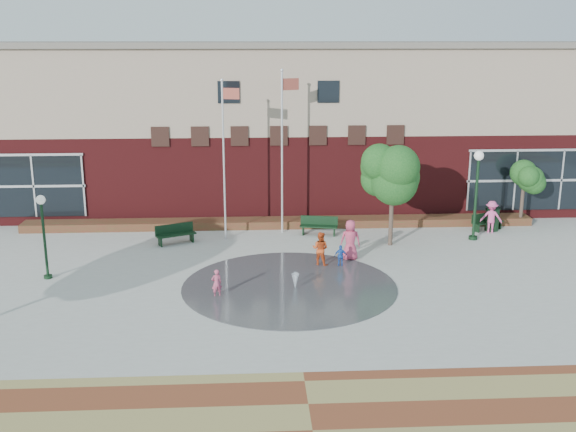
{
  "coord_description": "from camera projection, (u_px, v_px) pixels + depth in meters",
  "views": [
    {
      "loc": [
        -1.42,
        -21.69,
        9.44
      ],
      "look_at": [
        0.0,
        4.0,
        2.6
      ],
      "focal_mm": 42.0,
      "sensor_mm": 36.0,
      "label": 1
    }
  ],
  "objects": [
    {
      "name": "person_bench",
      "position": [
        491.0,
        217.0,
        33.39
      ],
      "size": [
        1.18,
        0.88,
        1.63
      ],
      "primitive_type": "imported",
      "rotation": [
        0.0,
        0.0,
        2.85
      ],
      "color": "#E15197",
      "rests_on": "ground"
    },
    {
      "name": "child_splash",
      "position": [
        217.0,
        283.0,
        25.18
      ],
      "size": [
        0.45,
        0.37,
        1.08
      ],
      "primitive_type": "imported",
      "rotation": [
        0.0,
        0.0,
        3.46
      ],
      "color": "#C34D6E",
      "rests_on": "ground"
    },
    {
      "name": "splash_pad",
      "position": [
        289.0,
        287.0,
        26.32
      ],
      "size": [
        8.4,
        8.4,
        0.01
      ],
      "primitive_type": "cylinder",
      "color": "#383A3D",
      "rests_on": "ground"
    },
    {
      "name": "library_building",
      "position": [
        275.0,
        123.0,
        39.1
      ],
      "size": [
        44.4,
        10.4,
        9.2
      ],
      "color": "#581517",
      "rests_on": "ground"
    },
    {
      "name": "flagpole_left",
      "position": [
        224.0,
        152.0,
        31.45
      ],
      "size": [
        0.86,
        0.32,
        7.63
      ],
      "rotation": [
        0.0,
        0.0,
        -0.3
      ],
      "color": "white",
      "rests_on": "ground"
    },
    {
      "name": "trash_can",
      "position": [
        492.0,
        219.0,
        33.81
      ],
      "size": [
        0.73,
        0.73,
        1.2
      ],
      "color": "black",
      "rests_on": "ground"
    },
    {
      "name": "child_blue",
      "position": [
        341.0,
        256.0,
        28.51
      ],
      "size": [
        0.58,
        0.28,
        0.95
      ],
      "primitive_type": "imported",
      "rotation": [
        0.0,
        0.0,
        3.05
      ],
      "color": "blue",
      "rests_on": "ground"
    },
    {
      "name": "bench_right",
      "position": [
        487.0,
        225.0,
        33.95
      ],
      "size": [
        1.76,
        1.1,
        0.86
      ],
      "rotation": [
        0.0,
        0.0,
        0.4
      ],
      "color": "black",
      "rests_on": "ground"
    },
    {
      "name": "bench_mid",
      "position": [
        319.0,
        229.0,
        33.12
      ],
      "size": [
        1.9,
        0.84,
        0.92
      ],
      "rotation": [
        0.0,
        0.0,
        -0.18
      ],
      "color": "black",
      "rests_on": "ground"
    },
    {
      "name": "flagpole_right",
      "position": [
        283.0,
        143.0,
        32.5
      ],
      "size": [
        0.91,
        0.47,
        8.02
      ],
      "rotation": [
        0.0,
        0.0,
        0.43
      ],
      "color": "white",
      "rests_on": "ground"
    },
    {
      "name": "flower_bed",
      "position": [
        280.0,
        227.0,
        34.62
      ],
      "size": [
        26.0,
        1.2,
        0.4
      ],
      "primitive_type": "cube",
      "color": "maroon",
      "rests_on": "ground"
    },
    {
      "name": "adult_red",
      "position": [
        320.0,
        249.0,
        28.63
      ],
      "size": [
        0.88,
        0.8,
        1.47
      ],
      "primitive_type": "imported",
      "rotation": [
        0.0,
        0.0,
        2.72
      ],
      "color": "#D44B1C",
      "rests_on": "ground"
    },
    {
      "name": "tree_mid",
      "position": [
        393.0,
        172.0,
        30.67
      ],
      "size": [
        2.86,
        2.86,
        4.82
      ],
      "color": "#3F2F27",
      "rests_on": "ground"
    },
    {
      "name": "bench_left",
      "position": [
        176.0,
        238.0,
        31.7
      ],
      "size": [
        1.91,
        1.25,
        0.94
      ],
      "rotation": [
        0.0,
        0.0,
        0.43
      ],
      "color": "black",
      "rests_on": "ground"
    },
    {
      "name": "adult_pink",
      "position": [
        350.0,
        240.0,
        29.29
      ],
      "size": [
        0.9,
        0.61,
        1.8
      ],
      "primitive_type": "imported",
      "rotation": [
        0.0,
        0.0,
        3.1
      ],
      "color": "#C23D5E",
      "rests_on": "ground"
    },
    {
      "name": "lamp_left",
      "position": [
        43.0,
        227.0,
        26.66
      ],
      "size": [
        0.37,
        0.37,
        3.46
      ],
      "color": "black",
      "rests_on": "ground"
    },
    {
      "name": "tree_small_right",
      "position": [
        524.0,
        179.0,
        34.37
      ],
      "size": [
        1.95,
        1.95,
        3.33
      ],
      "color": "#3F2F27",
      "rests_on": "ground"
    },
    {
      "name": "plaza_concrete",
      "position": [
        288.0,
        278.0,
        27.29
      ],
      "size": [
        46.0,
        18.0,
        0.01
      ],
      "primitive_type": "cube",
      "color": "#A8A8A0",
      "rests_on": "ground"
    },
    {
      "name": "water_jet_b",
      "position": [
        296.0,
        284.0,
        26.64
      ],
      "size": [
        0.19,
        0.19,
        0.42
      ],
      "primitive_type": "cone",
      "rotation": [
        3.14,
        0.0,
        0.0
      ],
      "color": "white",
      "rests_on": "ground"
    },
    {
      "name": "ground",
      "position": [
        294.0,
        318.0,
        23.43
      ],
      "size": [
        120.0,
        120.0,
        0.0
      ],
      "primitive_type": "plane",
      "color": "#666056",
      "rests_on": "ground"
    },
    {
      "name": "lamp_right",
      "position": [
        477.0,
        185.0,
        31.75
      ],
      "size": [
        0.46,
        0.46,
        4.33
      ],
      "color": "black",
      "rests_on": "ground"
    },
    {
      "name": "paver_band",
      "position": [
        312.0,
        431.0,
        16.67
      ],
      "size": [
        46.0,
        6.0,
        0.01
      ],
      "primitive_type": "cube",
      "color": "brown",
      "rests_on": "ground"
    },
    {
      "name": "water_jet_a",
      "position": [
        295.0,
        290.0,
        26.03
      ],
      "size": [
        0.31,
        0.31,
        0.6
      ],
      "primitive_type": "cone",
      "rotation": [
        3.14,
        0.0,
        0.0
      ],
      "color": "white",
      "rests_on": "ground"
    }
  ]
}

